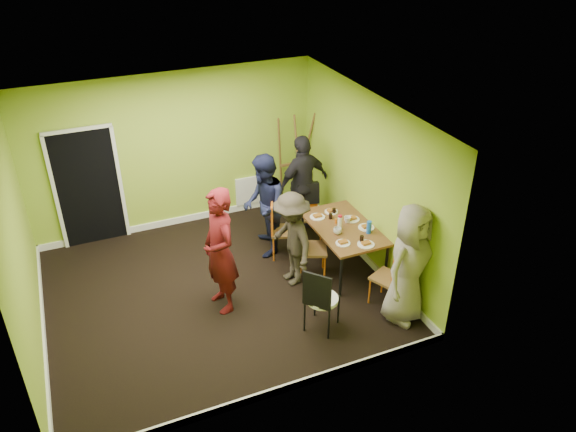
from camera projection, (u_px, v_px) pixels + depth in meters
name	position (u px, v px, depth m)	size (l,w,h in m)	color
ground	(218.00, 291.00, 8.57)	(5.00, 5.00, 0.00)	black
room_walls	(211.00, 235.00, 8.10)	(5.04, 4.54, 2.82)	#97B72F
dining_table	(343.00, 229.00, 8.80)	(0.90, 1.50, 0.75)	black
chair_left_far	(279.00, 226.00, 9.14)	(0.55, 0.54, 1.01)	orange
chair_left_near	(307.00, 243.00, 8.64)	(0.57, 0.57, 1.06)	orange
chair_back_end	(308.00, 199.00, 9.71)	(0.47, 0.52, 0.95)	orange
chair_front_end	(392.00, 275.00, 8.02)	(0.53, 0.53, 0.96)	orange
chair_bentwood	(320.00, 297.00, 7.54)	(0.56, 0.56, 1.02)	black
easel	(294.00, 162.00, 10.44)	(0.75, 0.71, 1.88)	brown
plate_near_left	(317.00, 217.00, 9.02)	(0.24, 0.24, 0.01)	white
plate_near_right	(343.00, 243.00, 8.35)	(0.22, 0.22, 0.01)	white
plate_far_back	(331.00, 212.00, 9.17)	(0.22, 0.22, 0.01)	white
plate_far_front	(366.00, 244.00, 8.32)	(0.26, 0.26, 0.01)	white
plate_wall_back	(352.00, 219.00, 8.95)	(0.24, 0.24, 0.01)	white
plate_wall_front	(366.00, 227.00, 8.74)	(0.25, 0.25, 0.01)	white
thermos	(340.00, 223.00, 8.64)	(0.07, 0.07, 0.22)	white
blue_bottle	(369.00, 227.00, 8.55)	(0.08, 0.08, 0.21)	blue
orange_bottle	(336.00, 221.00, 8.84)	(0.03, 0.03, 0.08)	orange
glass_mid	(331.00, 216.00, 8.96)	(0.06, 0.06, 0.09)	black
glass_back	(334.00, 211.00, 9.11)	(0.06, 0.06, 0.09)	black
glass_front	(362.00, 239.00, 8.36)	(0.06, 0.06, 0.10)	black
cup_a	(337.00, 231.00, 8.56)	(0.13, 0.13, 0.10)	white
cup_b	(347.00, 220.00, 8.86)	(0.11, 0.11, 0.10)	white
person_standing	(220.00, 251.00, 7.81)	(0.69, 0.46, 1.91)	#4F0D10
person_left_far	(264.00, 206.00, 9.10)	(0.85, 0.66, 1.74)	#141833
person_left_near	(292.00, 239.00, 8.42)	(0.99, 0.57, 1.53)	#2B261C
person_back_end	(303.00, 184.00, 9.74)	(1.04, 0.43, 1.78)	black
person_front_end	(409.00, 264.00, 7.63)	(0.88, 0.57, 1.79)	gray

